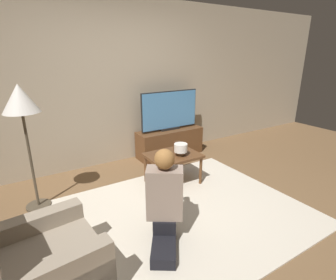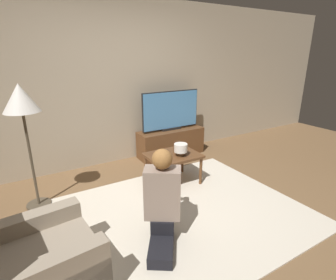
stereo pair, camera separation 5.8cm
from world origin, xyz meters
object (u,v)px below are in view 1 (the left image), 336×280
(person_kneeling, at_px, (165,198))
(table_lamp, at_px, (181,149))
(tv, at_px, (170,111))
(armchair, at_px, (37,268))
(coffee_table, at_px, (173,158))
(floor_lamp, at_px, (21,106))

(person_kneeling, xyz_separation_m, table_lamp, (0.77, 0.86, 0.08))
(tv, height_order, armchair, tv)
(armchair, bearing_deg, tv, -56.21)
(person_kneeling, bearing_deg, coffee_table, -93.21)
(coffee_table, xyz_separation_m, floor_lamp, (-1.70, 0.35, 0.85))
(coffee_table, xyz_separation_m, armchair, (-1.84, -1.02, -0.12))
(floor_lamp, height_order, table_lamp, floor_lamp)
(armchair, relative_size, table_lamp, 4.95)
(coffee_table, relative_size, table_lamp, 3.92)
(coffee_table, relative_size, armchair, 0.79)
(floor_lamp, bearing_deg, coffee_table, -11.57)
(coffee_table, bearing_deg, tv, 60.27)
(coffee_table, distance_m, table_lamp, 0.19)
(tv, distance_m, person_kneeling, 2.32)
(tv, xyz_separation_m, armchair, (-2.39, -1.98, -0.55))
(tv, distance_m, armchair, 3.15)
(tv, relative_size, coffee_table, 1.54)
(floor_lamp, relative_size, armchair, 1.65)
(armchair, relative_size, person_kneeling, 0.94)
(coffee_table, xyz_separation_m, table_lamp, (0.06, -0.10, 0.16))
(tv, xyz_separation_m, table_lamp, (-0.48, -1.05, -0.27))
(coffee_table, height_order, table_lamp, table_lamp)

